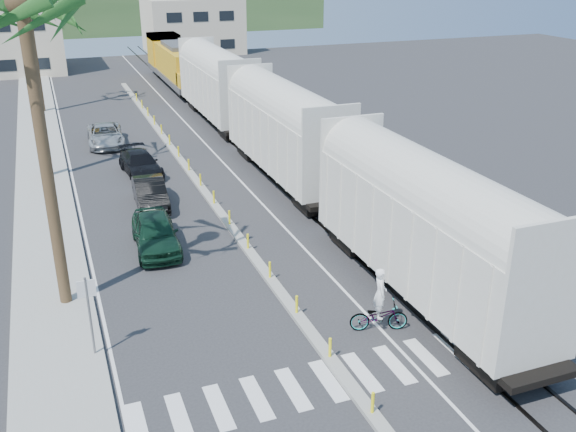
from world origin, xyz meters
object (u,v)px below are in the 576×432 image
object	(u,v)px
street_sign	(89,306)
cyclist	(379,311)
car_lead	(155,233)
car_second	(150,193)

from	to	relation	value
street_sign	cyclist	bearing A→B (deg)	-11.21
street_sign	car_lead	size ratio (longest dim) A/B	0.61
car_lead	car_second	world-z (taller)	car_lead
car_second	cyclist	distance (m)	16.08
car_lead	cyclist	xyz separation A→B (m)	(6.25, -9.66, -0.04)
car_second	cyclist	bearing A→B (deg)	-67.03
car_lead	cyclist	distance (m)	11.50
car_lead	car_second	size ratio (longest dim) A/B	1.07
street_sign	car_second	xyz separation A→B (m)	(4.14, 13.16, -1.23)
street_sign	car_lead	distance (m)	8.55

